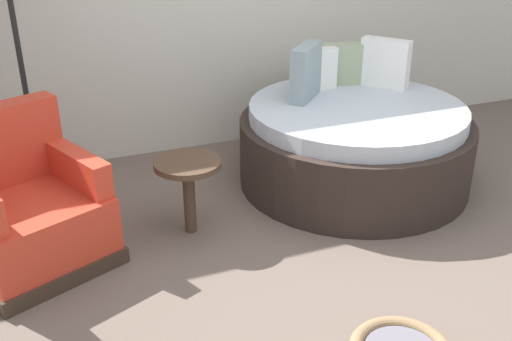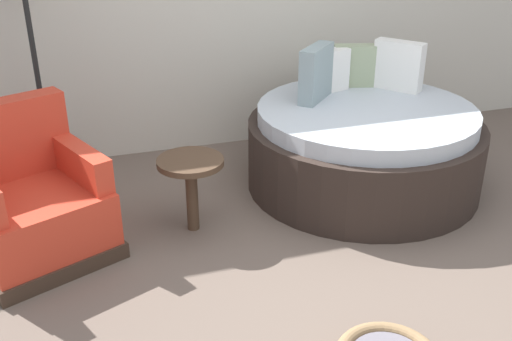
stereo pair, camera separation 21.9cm
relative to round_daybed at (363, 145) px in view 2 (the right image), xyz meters
The scene contains 4 objects.
ground_plane 1.38m from the round_daybed, 120.08° to the right, with size 8.00×8.00×0.02m, color #66564C.
round_daybed is the anchor object (origin of this frame).
red_armchair 2.42m from the round_daybed, behind, with size 1.05×1.05×0.94m.
side_table 1.43m from the round_daybed, 168.78° to the right, with size 0.44×0.44×0.52m.
Camera 2 is at (-1.40, -2.60, 2.10)m, focal length 41.74 mm.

